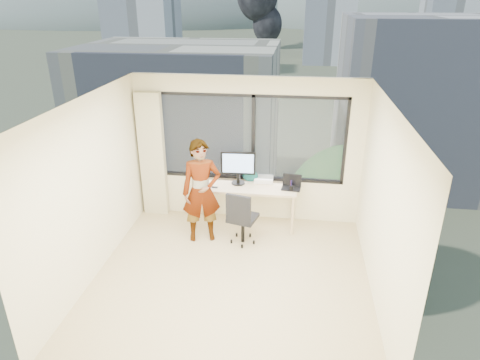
% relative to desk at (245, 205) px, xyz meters
% --- Properties ---
extents(floor, '(4.00, 4.00, 0.01)m').
position_rel_desk_xyz_m(floor, '(0.00, -1.66, -0.38)').
color(floor, tan).
rests_on(floor, ground).
extents(ceiling, '(4.00, 4.00, 0.01)m').
position_rel_desk_xyz_m(ceiling, '(0.00, -1.66, 2.23)').
color(ceiling, white).
rests_on(ceiling, ground).
extents(wall_front, '(4.00, 0.01, 2.60)m').
position_rel_desk_xyz_m(wall_front, '(0.00, -3.66, 0.93)').
color(wall_front, '#F3E7BB').
rests_on(wall_front, ground).
extents(wall_left, '(0.01, 4.00, 2.60)m').
position_rel_desk_xyz_m(wall_left, '(-2.00, -1.66, 0.93)').
color(wall_left, '#F3E7BB').
rests_on(wall_left, ground).
extents(wall_right, '(0.01, 4.00, 2.60)m').
position_rel_desk_xyz_m(wall_right, '(2.00, -1.66, 0.93)').
color(wall_right, '#F3E7BB').
rests_on(wall_right, ground).
extents(window_wall, '(3.30, 0.16, 1.55)m').
position_rel_desk_xyz_m(window_wall, '(0.05, 0.34, 1.15)').
color(window_wall, black).
rests_on(window_wall, ground).
extents(curtain, '(0.45, 0.14, 2.30)m').
position_rel_desk_xyz_m(curtain, '(-1.72, 0.22, 0.77)').
color(curtain, beige).
rests_on(curtain, floor).
extents(desk, '(1.80, 0.60, 0.75)m').
position_rel_desk_xyz_m(desk, '(0.00, 0.00, 0.00)').
color(desk, tan).
rests_on(desk, floor).
extents(chair, '(0.60, 0.60, 0.97)m').
position_rel_desk_xyz_m(chair, '(0.04, -0.61, 0.11)').
color(chair, black).
rests_on(chair, floor).
extents(person, '(0.73, 0.59, 1.75)m').
position_rel_desk_xyz_m(person, '(-0.65, -0.58, 0.50)').
color(person, '#2D2D33').
rests_on(person, floor).
extents(monitor, '(0.61, 0.16, 0.60)m').
position_rel_desk_xyz_m(monitor, '(-0.13, 0.09, 0.68)').
color(monitor, black).
rests_on(monitor, desk).
extents(game_console, '(0.33, 0.28, 0.08)m').
position_rel_desk_xyz_m(game_console, '(0.31, 0.25, 0.41)').
color(game_console, white).
rests_on(game_console, desk).
extents(laptop, '(0.35, 0.37, 0.21)m').
position_rel_desk_xyz_m(laptop, '(0.80, -0.01, 0.48)').
color(laptop, black).
rests_on(laptop, desk).
extents(cellphone, '(0.11, 0.06, 0.01)m').
position_rel_desk_xyz_m(cellphone, '(-0.51, -0.14, 0.38)').
color(cellphone, black).
rests_on(cellphone, desk).
extents(pen_cup, '(0.08, 0.08, 0.09)m').
position_rel_desk_xyz_m(pen_cup, '(0.80, -0.08, 0.42)').
color(pen_cup, black).
rests_on(pen_cup, desk).
extents(handbag, '(0.28, 0.15, 0.21)m').
position_rel_desk_xyz_m(handbag, '(0.07, 0.22, 0.48)').
color(handbag, '#0B4146').
rests_on(handbag, desk).
extents(exterior_ground, '(400.00, 400.00, 0.04)m').
position_rel_desk_xyz_m(exterior_ground, '(0.00, 118.34, -14.38)').
color(exterior_ground, '#515B3D').
rests_on(exterior_ground, ground).
extents(near_bldg_a, '(16.00, 12.00, 14.00)m').
position_rel_desk_xyz_m(near_bldg_a, '(-9.00, 28.34, -7.38)').
color(near_bldg_a, beige).
rests_on(near_bldg_a, exterior_ground).
extents(near_bldg_b, '(14.00, 13.00, 16.00)m').
position_rel_desk_xyz_m(near_bldg_b, '(12.00, 36.34, -6.38)').
color(near_bldg_b, beige).
rests_on(near_bldg_b, exterior_ground).
extents(far_tower_a, '(14.00, 14.00, 28.00)m').
position_rel_desk_xyz_m(far_tower_a, '(-35.00, 93.34, -0.38)').
color(far_tower_a, silver).
rests_on(far_tower_a, exterior_ground).
extents(far_tower_b, '(13.00, 13.00, 30.00)m').
position_rel_desk_xyz_m(far_tower_b, '(8.00, 118.34, 0.62)').
color(far_tower_b, silver).
rests_on(far_tower_b, exterior_ground).
extents(far_tower_c, '(15.00, 15.00, 26.00)m').
position_rel_desk_xyz_m(far_tower_c, '(45.00, 138.34, -1.38)').
color(far_tower_c, silver).
rests_on(far_tower_c, exterior_ground).
extents(far_tower_d, '(16.00, 14.00, 22.00)m').
position_rel_desk_xyz_m(far_tower_d, '(-60.00, 148.34, -3.38)').
color(far_tower_d, silver).
rests_on(far_tower_d, exterior_ground).
extents(hill_a, '(288.00, 216.00, 90.00)m').
position_rel_desk_xyz_m(hill_a, '(-120.00, 318.34, -14.38)').
color(hill_a, slate).
rests_on(hill_a, exterior_ground).
extents(hill_b, '(300.00, 220.00, 96.00)m').
position_rel_desk_xyz_m(hill_b, '(100.00, 318.34, -14.38)').
color(hill_b, slate).
rests_on(hill_b, exterior_ground).
extents(tree_a, '(7.00, 7.00, 8.00)m').
position_rel_desk_xyz_m(tree_a, '(-16.00, 20.34, -10.38)').
color(tree_a, '#1A4F1D').
rests_on(tree_a, exterior_ground).
extents(tree_b, '(7.60, 7.60, 9.00)m').
position_rel_desk_xyz_m(tree_b, '(4.00, 16.34, -9.88)').
color(tree_b, '#1A4F1D').
rests_on(tree_b, exterior_ground).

